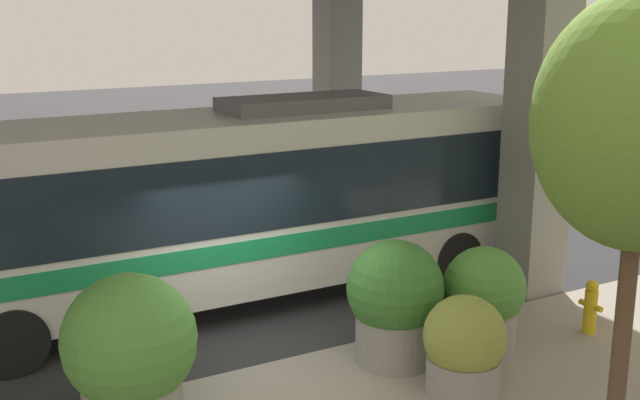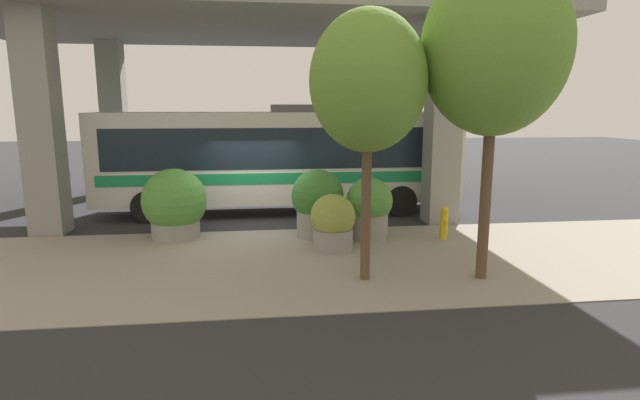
% 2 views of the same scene
% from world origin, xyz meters
% --- Properties ---
extents(ground_plane, '(80.00, 80.00, 0.00)m').
position_xyz_m(ground_plane, '(0.00, 0.00, 0.00)').
color(ground_plane, '#2D2D30').
rests_on(ground_plane, ground).
extents(sidewalk_strip, '(6.00, 40.00, 0.02)m').
position_xyz_m(sidewalk_strip, '(-3.00, 0.00, 0.01)').
color(sidewalk_strip, gray).
rests_on(sidewalk_strip, ground).
extents(overpass, '(9.40, 19.26, 6.64)m').
position_xyz_m(overpass, '(4.00, 0.00, 5.84)').
color(overpass, gray).
rests_on(overpass, ground).
extents(bus, '(2.53, 11.67, 3.55)m').
position_xyz_m(bus, '(2.56, -0.90, 1.93)').
color(bus, silver).
rests_on(bus, ground).
extents(fire_hydrant, '(0.43, 0.21, 0.90)m').
position_xyz_m(fire_hydrant, '(-1.50, -5.03, 0.45)').
color(fire_hydrant, gold).
rests_on(fire_hydrant, ground).
extents(planter_front, '(1.22, 1.22, 1.66)m').
position_xyz_m(planter_front, '(-1.22, -3.06, 0.85)').
color(planter_front, gray).
rests_on(planter_front, ground).
extents(planter_middle, '(1.70, 1.70, 1.89)m').
position_xyz_m(planter_middle, '(-0.53, 2.06, 0.92)').
color(planter_middle, gray).
rests_on(planter_middle, ground).
extents(planter_back, '(1.41, 1.41, 1.85)m').
position_xyz_m(planter_back, '(-0.84, -1.73, 0.95)').
color(planter_back, gray).
rests_on(planter_back, ground).
extents(planter_extra, '(1.11, 1.11, 1.41)m').
position_xyz_m(planter_extra, '(-2.14, -1.95, 0.69)').
color(planter_extra, gray).
rests_on(planter_extra, ground).
extents(street_tree_near, '(2.25, 2.25, 5.32)m').
position_xyz_m(street_tree_near, '(-4.34, -2.29, 3.94)').
color(street_tree_near, brown).
rests_on(street_tree_near, ground).
extents(street_tree_far, '(2.79, 2.79, 6.26)m').
position_xyz_m(street_tree_far, '(-4.54, -4.69, 4.57)').
color(street_tree_far, brown).
rests_on(street_tree_far, ground).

